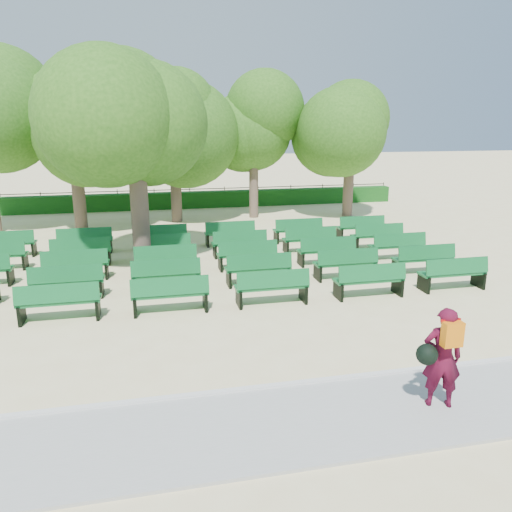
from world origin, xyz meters
The scene contains 9 objects.
ground centered at (0.00, 0.00, 0.00)m, with size 120.00×120.00×0.00m, color beige.
paving centered at (0.00, -7.40, 0.03)m, with size 30.00×2.20×0.06m, color #A3A4A0.
curb centered at (0.00, -6.25, 0.05)m, with size 30.00×0.12×0.10m, color silver.
hedge centered at (0.00, 14.00, 0.45)m, with size 26.00×0.70×0.90m, color #155117.
fence centered at (0.00, 14.40, 0.00)m, with size 26.00×0.10×1.02m, color black, non-canonical shape.
tree_line centered at (0.00, 10.00, 0.00)m, with size 21.80×6.80×7.04m, color #35691C, non-canonical shape.
bench_array centered at (-1.01, 1.45, 0.10)m, with size 1.99×0.72×1.24m.
tree_among centered at (-1.68, 2.12, 4.69)m, with size 4.77×4.77×6.87m.
person centered at (3.19, -7.45, 0.97)m, with size 0.88×0.60×1.77m.
Camera 1 is at (-1.47, -14.17, 4.76)m, focal length 35.00 mm.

